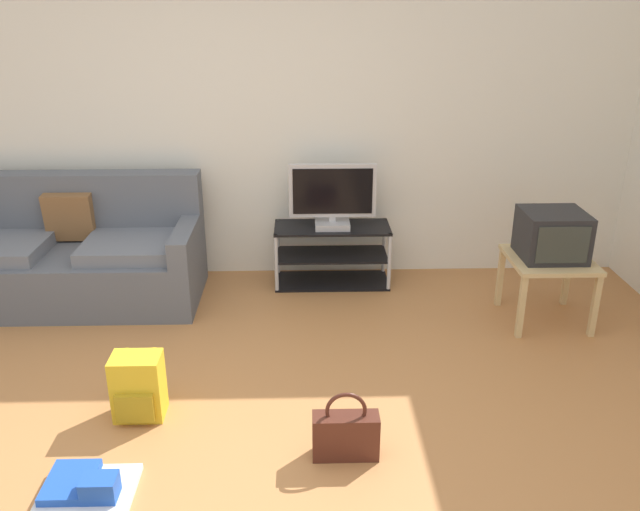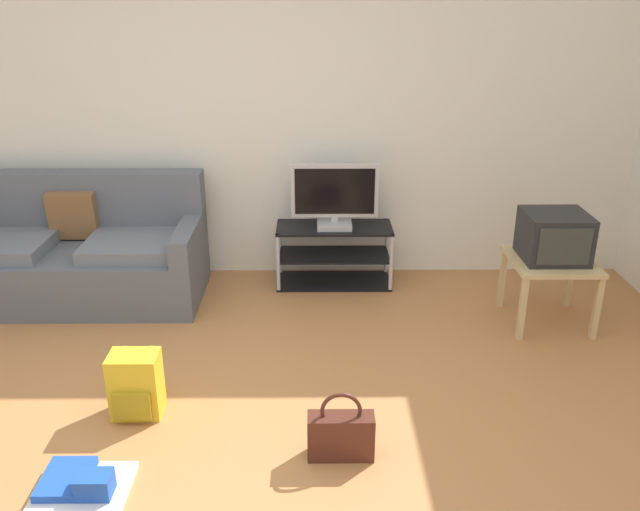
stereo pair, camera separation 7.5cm
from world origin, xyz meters
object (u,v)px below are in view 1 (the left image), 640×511
crt_tv (552,235)px  backpack (138,387)px  side_table (549,267)px  tv_stand (332,255)px  handbag (346,434)px  flat_tv (333,197)px  couch (72,257)px  floor_tray (86,489)px

crt_tv → backpack: size_ratio=1.15×
side_table → tv_stand: bearing=154.7°
tv_stand → handbag: (-0.03, -2.15, -0.11)m
side_table → handbag: (-1.50, -1.45, -0.27)m
tv_stand → flat_tv: 0.49m
tv_stand → flat_tv: bearing=-90.0°
side_table → handbag: side_table is taller
couch → tv_stand: bearing=6.3°
flat_tv → couch: bearing=-174.4°
flat_tv → handbag: bearing=-90.7°
crt_tv → flat_tv: bearing=155.9°
couch → tv_stand: couch is taller
handbag → floor_tray: size_ratio=0.86×
tv_stand → flat_tv: flat_tv is taller
side_table → backpack: size_ratio=1.52×
couch → tv_stand: (1.97, 0.22, -0.09)m
flat_tv → crt_tv: size_ratio=1.59×
tv_stand → side_table: same height
tv_stand → side_table: bearing=-25.3°
floor_tray → tv_stand: bearing=62.6°
couch → side_table: bearing=-7.9°
couch → floor_tray: couch is taller
side_table → couch: bearing=172.1°
crt_tv → backpack: crt_tv is taller
side_table → floor_tray: (-2.72, -1.70, -0.37)m
tv_stand → floor_tray: tv_stand is taller
crt_tv → tv_stand: bearing=155.2°
flat_tv → floor_tray: flat_tv is taller
couch → flat_tv: size_ratio=2.85×
side_table → backpack: 2.83m
backpack → floor_tray: bearing=-118.4°
flat_tv → side_table: bearing=-24.6°
crt_tv → floor_tray: (-2.72, -1.72, -0.60)m
tv_stand → floor_tray: (-1.25, -2.40, -0.20)m
crt_tv → floor_tray: size_ratio=0.98×
flat_tv → crt_tv: 1.62m
crt_tv → backpack: bearing=-157.3°
couch → floor_tray: (0.72, -2.18, -0.29)m
floor_tray → crt_tv: bearing=32.3°
floor_tray → couch: bearing=108.3°
backpack → handbag: 1.17m
tv_stand → backpack: 2.10m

